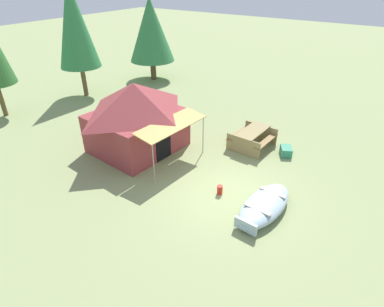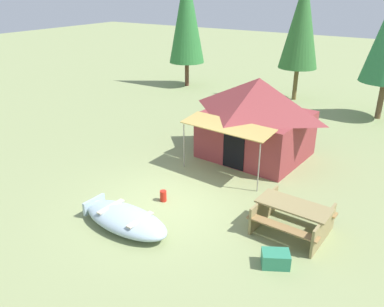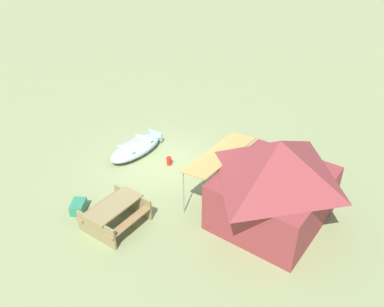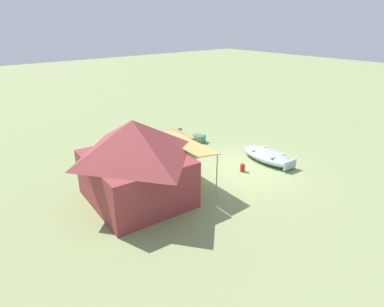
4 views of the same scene
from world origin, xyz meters
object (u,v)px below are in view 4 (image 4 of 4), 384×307
at_px(beached_rowboat, 268,156).
at_px(cooler_box, 199,139).
at_px(picnic_table, 178,140).
at_px(fuel_can, 243,168).
at_px(canvas_cabin_tent, 135,160).

xyz_separation_m(beached_rowboat, cooler_box, (3.61, 0.66, -0.07)).
height_order(beached_rowboat, picnic_table, picnic_table).
bearing_deg(cooler_box, picnic_table, 96.24).
height_order(cooler_box, fuel_can, cooler_box).
bearing_deg(beached_rowboat, picnic_table, 30.58).
distance_m(picnic_table, cooler_box, 1.43).
distance_m(canvas_cabin_tent, picnic_table, 4.69).
xyz_separation_m(canvas_cabin_tent, picnic_table, (2.68, -3.74, -0.94)).
relative_size(beached_rowboat, picnic_table, 1.43).
height_order(picnic_table, fuel_can, picnic_table).
height_order(picnic_table, cooler_box, picnic_table).
relative_size(picnic_table, fuel_can, 5.76).
bearing_deg(fuel_can, canvas_cabin_tent, 79.65).
bearing_deg(picnic_table, beached_rowboat, -149.42).
distance_m(beached_rowboat, picnic_table, 4.02).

